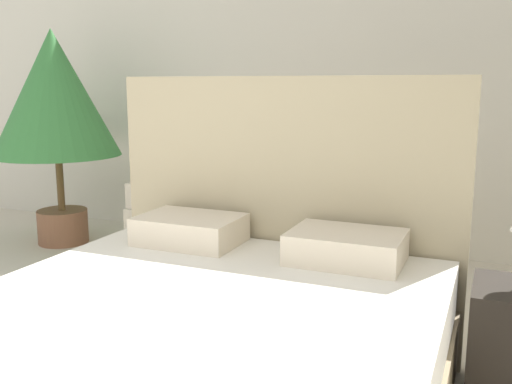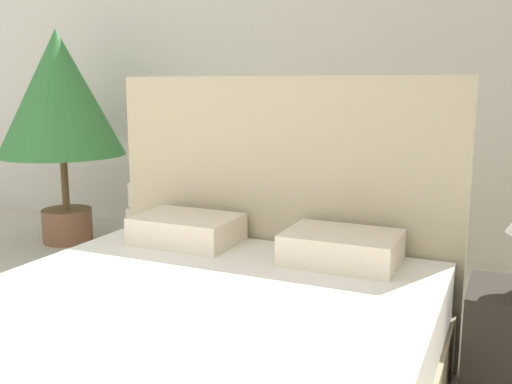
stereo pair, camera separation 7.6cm
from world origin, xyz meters
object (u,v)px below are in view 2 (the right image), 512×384
object	(u,v)px
armchair_near_window_left	(186,222)
side_table	(236,238)
armchair_near_window_right	(297,235)
bed	(186,360)
potted_palm	(60,99)

from	to	relation	value
armchair_near_window_left	side_table	world-z (taller)	armchair_near_window_left
armchair_near_window_right	armchair_near_window_left	bearing A→B (deg)	173.79
bed	armchair_near_window_right	size ratio (longest dim) A/B	2.27
armchair_near_window_left	side_table	distance (m)	0.47
bed	armchair_near_window_left	distance (m)	2.34
armchair_near_window_right	side_table	world-z (taller)	armchair_near_window_right
potted_palm	armchair_near_window_right	bearing A→B (deg)	0.39
bed	potted_palm	bearing A→B (deg)	140.45
bed	potted_palm	xyz separation A→B (m)	(-2.41, 1.99, 0.92)
bed	side_table	distance (m)	2.08
side_table	bed	bearing A→B (deg)	-68.91
armchair_near_window_left	potted_palm	xyz separation A→B (m)	(-1.20, -0.01, 0.95)
armchair_near_window_left	armchair_near_window_right	distance (m)	0.92
armchair_near_window_left	potted_palm	size ratio (longest dim) A/B	0.51
bed	potted_palm	distance (m)	3.25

